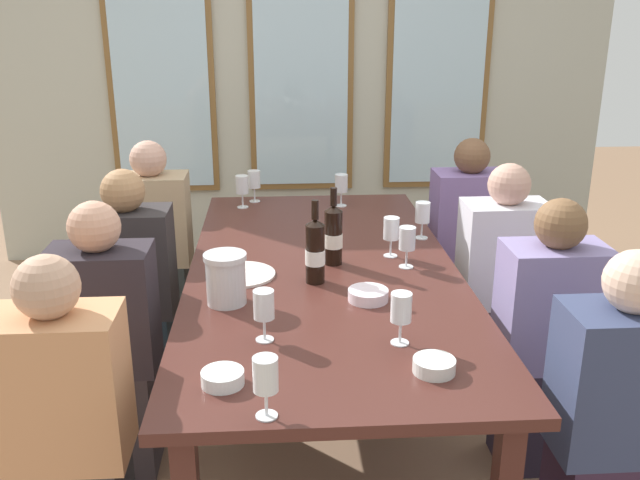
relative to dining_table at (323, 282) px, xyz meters
name	(u,v)px	position (x,y,z in m)	size (l,w,h in m)	color
ground_plane	(323,422)	(0.00, 0.00, -0.68)	(12.00, 12.00, 0.00)	#8D6A4E
back_wall_with_windows	(301,54)	(0.00, 2.22, 0.77)	(4.30, 0.10, 2.90)	#B7B7A4
dining_table	(323,282)	(0.00, 0.00, 0.00)	(1.10, 2.27, 0.74)	#49231D
white_plate_0	(241,274)	(-0.34, -0.06, 0.07)	(0.28, 0.28, 0.01)	white
metal_pitcher	(226,278)	(-0.38, -0.33, 0.16)	(0.16, 0.16, 0.19)	silver
wine_bottle_0	(333,235)	(0.04, 0.05, 0.19)	(0.08, 0.08, 0.33)	black
wine_bottle_1	(315,251)	(-0.04, -0.15, 0.19)	(0.08, 0.08, 0.33)	black
tasting_bowl_0	(223,378)	(-0.35, -0.90, 0.09)	(0.12, 0.12, 0.04)	white
tasting_bowl_1	(434,366)	(0.27, -0.87, 0.09)	(0.13, 0.13, 0.04)	white
tasting_bowl_2	(368,295)	(0.14, -0.34, 0.09)	(0.15, 0.15, 0.04)	white
wine_glass_0	(266,376)	(-0.23, -1.07, 0.19)	(0.07, 0.07, 0.17)	white
wine_glass_1	(264,307)	(-0.24, -0.63, 0.18)	(0.07, 0.07, 0.17)	white
wine_glass_2	(391,230)	(0.30, 0.12, 0.18)	(0.07, 0.07, 0.17)	white
wine_glass_3	(401,310)	(0.20, -0.68, 0.18)	(0.07, 0.07, 0.17)	white
wine_glass_4	(242,186)	(-0.37, 0.92, 0.18)	(0.07, 0.07, 0.17)	white
wine_glass_5	(407,239)	(0.34, -0.01, 0.19)	(0.07, 0.07, 0.17)	white
wine_glass_6	(341,185)	(0.16, 0.91, 0.18)	(0.07, 0.07, 0.17)	white
wine_glass_7	(422,214)	(0.48, 0.35, 0.18)	(0.07, 0.07, 0.17)	white
wine_glass_8	(254,181)	(-0.31, 1.03, 0.18)	(0.07, 0.07, 0.17)	white
seated_person_0	(133,296)	(-0.84, 0.26, -0.15)	(0.38, 0.24, 1.11)	#23313B
seated_person_1	(500,286)	(0.84, 0.26, -0.15)	(0.38, 0.24, 1.11)	#37292F
seated_person_2	(67,434)	(-0.84, -0.80, -0.15)	(0.38, 0.24, 1.11)	#2D2D31
seated_person_3	(613,427)	(0.84, -0.88, -0.15)	(0.38, 0.24, 1.11)	#352237
seated_person_4	(108,349)	(-0.84, -0.25, -0.15)	(0.38, 0.24, 1.11)	#352D31
seated_person_5	(546,344)	(0.84, -0.32, -0.15)	(0.38, 0.24, 1.11)	#2A2233
seated_person_6	(155,248)	(-0.84, 0.90, -0.15)	(0.38, 0.24, 1.11)	#313635
seated_person_7	(466,244)	(0.84, 0.86, -0.15)	(0.38, 0.24, 1.11)	#3A3234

